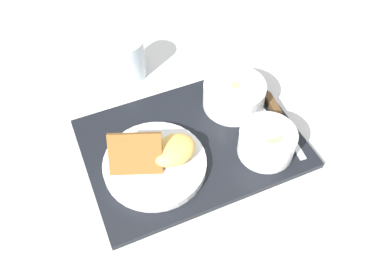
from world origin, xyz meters
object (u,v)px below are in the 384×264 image
object	(u,v)px
glass_water	(129,60)
bowl_soup	(234,94)
plate_main	(157,160)
bowl_salad	(267,141)
knife	(277,112)
spoon	(273,123)

from	to	relation	value
glass_water	bowl_soup	bearing A→B (deg)	126.71
plate_main	glass_water	bearing A→B (deg)	-101.90
bowl_salad	plate_main	size ratio (longest dim) A/B	0.56
knife	glass_water	world-z (taller)	glass_water
bowl_salad	knife	bearing A→B (deg)	-138.16
bowl_soup	glass_water	xyz separation A→B (m)	(0.16, -0.21, -0.00)
knife	spoon	world-z (taller)	knife
plate_main	knife	xyz separation A→B (m)	(-0.28, -0.00, -0.01)
bowl_soup	spoon	distance (m)	0.10
bowl_salad	glass_water	size ratio (longest dim) A/B	1.16
bowl_soup	glass_water	distance (m)	0.26
knife	glass_water	bearing A→B (deg)	-130.92
bowl_soup	spoon	xyz separation A→B (m)	(-0.04, 0.09, -0.03)
spoon	glass_water	bearing A→B (deg)	-144.56
bowl_salad	bowl_soup	bearing A→B (deg)	-94.52
knife	bowl_soup	bearing A→B (deg)	-125.61
bowl_salad	glass_water	xyz separation A→B (m)	(0.14, -0.35, -0.00)
spoon	bowl_salad	bearing A→B (deg)	-45.08
plate_main	glass_water	world-z (taller)	plate_main
bowl_soup	spoon	world-z (taller)	bowl_soup
bowl_soup	plate_main	size ratio (longest dim) A/B	0.67
bowl_salad	plate_main	world-z (taller)	plate_main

